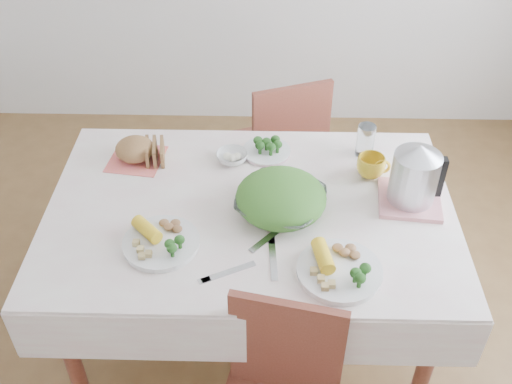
{
  "coord_description": "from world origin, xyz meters",
  "views": [
    {
      "loc": [
        0.06,
        -1.65,
        2.22
      ],
      "look_at": [
        0.02,
        0.02,
        0.82
      ],
      "focal_mm": 42.0,
      "sensor_mm": 36.0,
      "label": 1
    }
  ],
  "objects_px": {
    "dining_table": "(251,278)",
    "salad_bowl": "(281,203)",
    "electric_kettle": "(414,176)",
    "dinner_plate_left": "(161,243)",
    "yellow_mug": "(371,166)",
    "chair_far": "(277,142)",
    "dinner_plate_right": "(339,271)"
  },
  "relations": [
    {
      "from": "yellow_mug",
      "to": "dinner_plate_left",
      "type": "bearing_deg",
      "value": -151.84
    },
    {
      "from": "dining_table",
      "to": "electric_kettle",
      "type": "bearing_deg",
      "value": 4.78
    },
    {
      "from": "dinner_plate_left",
      "to": "electric_kettle",
      "type": "xyz_separation_m",
      "value": [
        0.89,
        0.25,
        0.11
      ]
    },
    {
      "from": "chair_far",
      "to": "salad_bowl",
      "type": "xyz_separation_m",
      "value": [
        0.0,
        -0.86,
        0.33
      ]
    },
    {
      "from": "yellow_mug",
      "to": "electric_kettle",
      "type": "height_order",
      "value": "electric_kettle"
    },
    {
      "from": "dinner_plate_left",
      "to": "electric_kettle",
      "type": "bearing_deg",
      "value": 15.96
    },
    {
      "from": "dinner_plate_left",
      "to": "electric_kettle",
      "type": "distance_m",
      "value": 0.93
    },
    {
      "from": "dinner_plate_right",
      "to": "electric_kettle",
      "type": "relative_size",
      "value": 1.18
    },
    {
      "from": "salad_bowl",
      "to": "dinner_plate_left",
      "type": "relative_size",
      "value": 1.17
    },
    {
      "from": "chair_far",
      "to": "dinner_plate_left",
      "type": "height_order",
      "value": "chair_far"
    },
    {
      "from": "dining_table",
      "to": "electric_kettle",
      "type": "distance_m",
      "value": 0.78
    },
    {
      "from": "dining_table",
      "to": "dinner_plate_right",
      "type": "height_order",
      "value": "dinner_plate_right"
    },
    {
      "from": "dinner_plate_right",
      "to": "electric_kettle",
      "type": "height_order",
      "value": "electric_kettle"
    },
    {
      "from": "chair_far",
      "to": "dinner_plate_right",
      "type": "height_order",
      "value": "chair_far"
    },
    {
      "from": "dining_table",
      "to": "dinner_plate_left",
      "type": "distance_m",
      "value": 0.54
    },
    {
      "from": "salad_bowl",
      "to": "yellow_mug",
      "type": "xyz_separation_m",
      "value": [
        0.35,
        0.22,
        0.01
      ]
    },
    {
      "from": "chair_far",
      "to": "salad_bowl",
      "type": "distance_m",
      "value": 0.92
    },
    {
      "from": "chair_far",
      "to": "salad_bowl",
      "type": "relative_size",
      "value": 2.86
    },
    {
      "from": "salad_bowl",
      "to": "electric_kettle",
      "type": "bearing_deg",
      "value": 7.98
    },
    {
      "from": "dining_table",
      "to": "salad_bowl",
      "type": "distance_m",
      "value": 0.44
    },
    {
      "from": "chair_far",
      "to": "dining_table",
      "type": "bearing_deg",
      "value": 62.58
    },
    {
      "from": "dining_table",
      "to": "yellow_mug",
      "type": "height_order",
      "value": "yellow_mug"
    },
    {
      "from": "dining_table",
      "to": "dinner_plate_right",
      "type": "distance_m",
      "value": 0.59
    },
    {
      "from": "dining_table",
      "to": "dinner_plate_right",
      "type": "xyz_separation_m",
      "value": [
        0.3,
        -0.32,
        0.4
      ]
    },
    {
      "from": "salad_bowl",
      "to": "electric_kettle",
      "type": "xyz_separation_m",
      "value": [
        0.48,
        0.07,
        0.08
      ]
    },
    {
      "from": "chair_far",
      "to": "salad_bowl",
      "type": "height_order",
      "value": "chair_far"
    },
    {
      "from": "electric_kettle",
      "to": "dinner_plate_left",
      "type": "bearing_deg",
      "value": 173.44
    },
    {
      "from": "dinner_plate_left",
      "to": "yellow_mug",
      "type": "relative_size",
      "value": 2.36
    },
    {
      "from": "salad_bowl",
      "to": "yellow_mug",
      "type": "distance_m",
      "value": 0.41
    },
    {
      "from": "salad_bowl",
      "to": "dinner_plate_right",
      "type": "bearing_deg",
      "value": -57.87
    },
    {
      "from": "dining_table",
      "to": "electric_kettle",
      "type": "relative_size",
      "value": 5.84
    },
    {
      "from": "dinner_plate_right",
      "to": "dinner_plate_left",
      "type": "bearing_deg",
      "value": 169.14
    }
  ]
}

